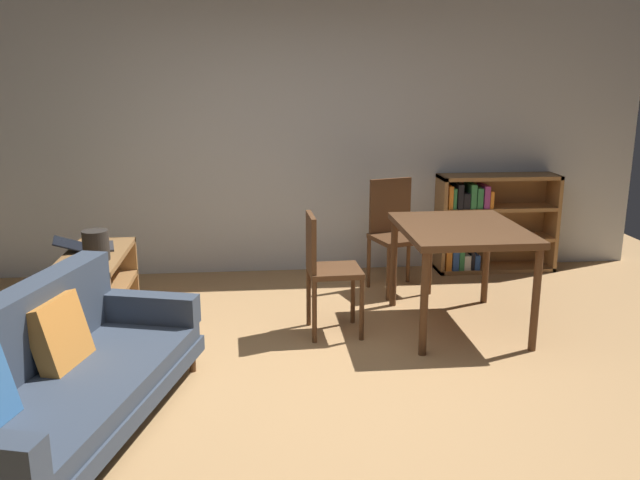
# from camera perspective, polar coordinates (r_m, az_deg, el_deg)

# --- Properties ---
(ground_plane) EXTENTS (8.16, 8.16, 0.00)m
(ground_plane) POSITION_cam_1_polar(r_m,az_deg,el_deg) (4.15, 0.43, -13.19)
(ground_plane) COLOR tan
(back_wall_panel) EXTENTS (6.80, 0.10, 2.70)m
(back_wall_panel) POSITION_cam_1_polar(r_m,az_deg,el_deg) (6.40, -2.12, 9.22)
(back_wall_panel) COLOR silver
(back_wall_panel) RESTS_ON ground_plane
(fabric_couch) EXTENTS (1.27, 2.03, 0.78)m
(fabric_couch) POSITION_cam_1_polar(r_m,az_deg,el_deg) (3.85, -22.08, -10.72)
(fabric_couch) COLOR #56351E
(fabric_couch) RESTS_ON ground_plane
(media_console) EXTENTS (0.45, 1.06, 0.58)m
(media_console) POSITION_cam_1_polar(r_m,az_deg,el_deg) (5.34, -18.74, -4.17)
(media_console) COLOR olive
(media_console) RESTS_ON ground_plane
(open_laptop) EXTENTS (0.50, 0.39, 0.09)m
(open_laptop) POSITION_cam_1_polar(r_m,az_deg,el_deg) (5.44, -19.45, -0.48)
(open_laptop) COLOR #333338
(open_laptop) RESTS_ON media_console
(desk_speaker) EXTENTS (0.19, 0.19, 0.22)m
(desk_speaker) POSITION_cam_1_polar(r_m,az_deg,el_deg) (5.07, -18.78, -0.44)
(desk_speaker) COLOR #2D2823
(desk_speaker) RESTS_ON media_console
(dining_table) EXTENTS (0.89, 1.11, 0.80)m
(dining_table) POSITION_cam_1_polar(r_m,az_deg,el_deg) (5.07, 12.05, 0.21)
(dining_table) COLOR #56351E
(dining_table) RESTS_ON ground_plane
(dining_chair_near) EXTENTS (0.55, 0.53, 0.99)m
(dining_chair_near) POSITION_cam_1_polar(r_m,az_deg,el_deg) (5.94, 6.54, 1.01)
(dining_chair_near) COLOR #56351E
(dining_chair_near) RESTS_ON ground_plane
(dining_chair_far) EXTENTS (0.40, 0.40, 0.92)m
(dining_chair_far) POSITION_cam_1_polar(r_m,az_deg,el_deg) (4.87, 0.50, -2.25)
(dining_chair_far) COLOR #56351E
(dining_chair_far) RESTS_ON ground_plane
(bookshelf) EXTENTS (1.16, 0.33, 0.95)m
(bookshelf) POSITION_cam_1_polar(r_m,az_deg,el_deg) (6.71, 14.08, 1.48)
(bookshelf) COLOR olive
(bookshelf) RESTS_ON ground_plane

